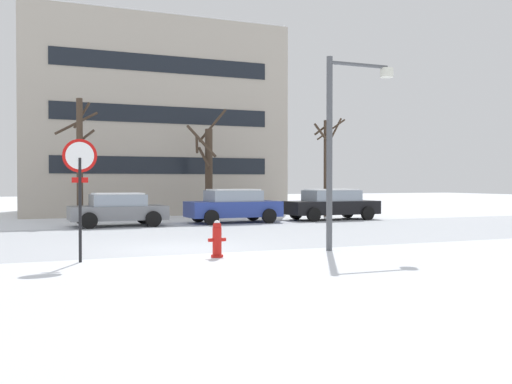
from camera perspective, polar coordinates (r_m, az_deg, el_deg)
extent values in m
plane|color=white|center=(15.76, -7.07, -5.65)|extent=(120.00, 120.00, 0.00)
cube|color=#B7BCC4|center=(19.28, -9.92, -4.42)|extent=(80.00, 9.29, 0.00)
cylinder|color=black|center=(13.72, -16.91, -1.72)|extent=(0.07, 0.08, 2.37)
cylinder|color=red|center=(13.72, -16.94, 3.43)|extent=(0.76, 0.08, 0.76)
cylinder|color=white|center=(13.70, -16.94, 3.44)|extent=(0.62, 0.07, 0.62)
cube|color=red|center=(13.70, -16.93, 1.14)|extent=(0.36, 0.05, 0.12)
cylinder|color=white|center=(13.73, -16.94, 3.64)|extent=(0.42, 0.06, 0.42)
cylinder|color=red|center=(14.13, -3.85, -6.30)|extent=(0.30, 0.30, 0.06)
cylinder|color=red|center=(14.08, -3.85, -4.85)|extent=(0.22, 0.22, 0.66)
sphere|color=red|center=(14.05, -3.85, -3.33)|extent=(0.21, 0.21, 0.21)
cylinder|color=red|center=(14.03, -4.47, -4.73)|extent=(0.12, 0.09, 0.09)
cylinder|color=red|center=(14.13, -3.23, -4.69)|extent=(0.12, 0.09, 0.09)
sphere|color=white|center=(14.05, -3.85, -3.10)|extent=(0.15, 0.15, 0.15)
cylinder|color=#4C4F54|center=(15.48, 7.23, 3.75)|extent=(0.16, 0.16, 5.13)
cylinder|color=#4C4F54|center=(16.23, 10.08, 12.22)|extent=(1.80, 0.10, 0.10)
cylinder|color=silver|center=(16.69, 12.74, 11.37)|extent=(0.36, 0.36, 0.25)
cube|color=slate|center=(24.37, -13.43, -2.00)|extent=(3.88, 1.87, 0.56)
cube|color=#8C99A8|center=(24.35, -13.44, -0.78)|extent=(2.14, 1.71, 0.47)
cube|color=white|center=(24.34, -13.44, -0.16)|extent=(1.95, 1.58, 0.06)
cylinder|color=black|center=(25.53, -11.01, -2.37)|extent=(0.64, 0.23, 0.64)
cylinder|color=black|center=(23.72, -10.07, -2.63)|extent=(0.64, 0.23, 0.64)
cylinder|color=black|center=(25.13, -16.60, -2.45)|extent=(0.64, 0.23, 0.64)
cylinder|color=black|center=(23.29, -16.09, -2.72)|extent=(0.64, 0.23, 0.64)
cube|color=#283D93|center=(25.71, -2.25, -1.68)|extent=(4.12, 1.84, 0.68)
cube|color=#8C99A8|center=(25.68, -2.25, -0.39)|extent=(2.28, 1.67, 0.48)
cube|color=white|center=(25.68, -2.25, 0.22)|extent=(2.07, 1.55, 0.06)
cylinder|color=black|center=(27.06, -0.30, -2.16)|extent=(0.64, 0.23, 0.64)
cylinder|color=black|center=(25.39, 1.30, -2.37)|extent=(0.64, 0.23, 0.64)
cylinder|color=black|center=(26.15, -5.70, -2.27)|extent=(0.64, 0.23, 0.64)
cylinder|color=black|center=(24.41, -4.42, -2.51)|extent=(0.64, 0.23, 0.64)
cube|color=black|center=(27.96, 7.43, -1.52)|extent=(4.49, 1.80, 0.63)
cube|color=#8C99A8|center=(27.94, 7.43, -0.36)|extent=(2.48, 1.63, 0.51)
cube|color=white|center=(27.93, 7.44, 0.22)|extent=(2.25, 1.51, 0.06)
cylinder|color=black|center=(29.48, 8.98, -1.90)|extent=(0.64, 0.23, 0.64)
cylinder|color=black|center=(27.99, 10.92, -2.07)|extent=(0.64, 0.23, 0.64)
cylinder|color=black|center=(28.05, 3.95, -2.04)|extent=(0.64, 0.23, 0.64)
cylinder|color=black|center=(26.48, 5.70, -2.23)|extent=(0.64, 0.23, 0.64)
cylinder|color=#423326|center=(29.31, -4.66, 1.84)|extent=(0.38, 0.38, 4.48)
cylinder|color=#423326|center=(29.35, -5.84, 4.71)|extent=(0.46, 1.27, 1.00)
cylinder|color=#423326|center=(28.70, -5.40, 5.02)|extent=(1.25, 1.28, 1.65)
cylinder|color=#423326|center=(29.09, -5.14, 3.43)|extent=(0.51, 0.78, 1.06)
cylinder|color=#423326|center=(30.13, -4.31, 6.52)|extent=(1.34, 0.93, 1.72)
cylinder|color=#423326|center=(26.55, -16.94, 2.95)|extent=(0.27, 0.27, 5.47)
cylinder|color=#423326|center=(27.58, -17.25, 6.48)|extent=(1.92, 0.22, 1.13)
cylinder|color=#423326|center=(26.99, -16.47, 5.19)|extent=(0.83, 0.66, 0.69)
cylinder|color=#423326|center=(27.02, -16.75, 7.23)|extent=(0.77, 0.41, 1.18)
cylinder|color=#423326|center=(30.35, 6.94, 2.31)|extent=(0.29, 0.29, 5.01)
cylinder|color=#423326|center=(31.18, 7.38, 6.10)|extent=(1.13, 1.21, 1.08)
cylinder|color=#423326|center=(30.82, 7.65, 5.75)|extent=(0.41, 1.13, 1.52)
cylinder|color=#423326|center=(30.85, 6.54, 6.19)|extent=(0.95, 0.12, 0.72)
cylinder|color=#423326|center=(30.06, 6.50, 5.71)|extent=(0.58, 0.91, 1.14)
cube|color=#B2A899|center=(35.48, -10.63, 6.73)|extent=(14.44, 8.67, 10.71)
cube|color=white|center=(36.41, -10.66, 15.22)|extent=(14.15, 8.49, 0.10)
cube|color=black|center=(31.07, -8.99, 2.60)|extent=(11.55, 0.04, 0.90)
cube|color=black|center=(31.25, -9.00, 7.51)|extent=(11.55, 0.04, 0.90)
cube|color=black|center=(31.67, -9.02, 12.32)|extent=(11.55, 0.04, 0.90)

